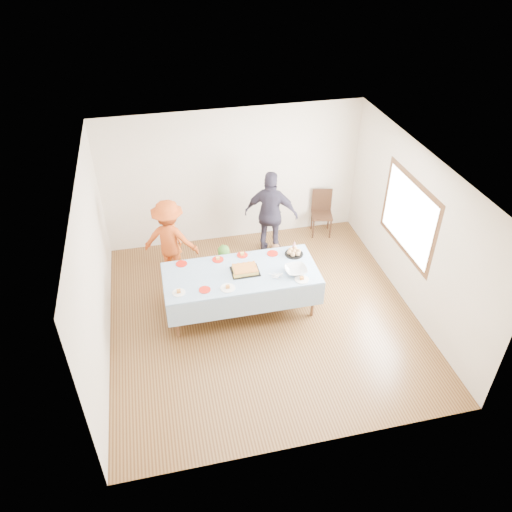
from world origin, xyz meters
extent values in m
plane|color=#4B2D15|center=(0.00, 0.00, 0.00)|extent=(5.00, 5.00, 0.00)
cube|color=beige|center=(0.00, 2.50, 1.35)|extent=(5.00, 0.04, 2.70)
cube|color=beige|center=(0.00, -2.50, 1.35)|extent=(5.00, 0.04, 2.70)
cube|color=beige|center=(-2.50, 0.00, 1.35)|extent=(0.04, 5.00, 2.70)
cube|color=beige|center=(2.50, 0.00, 1.35)|extent=(0.04, 5.00, 2.70)
cube|color=white|center=(0.00, 0.00, 2.70)|extent=(5.00, 5.00, 0.04)
cube|color=#472B16|center=(2.47, 0.20, 1.50)|extent=(0.03, 1.75, 1.35)
cylinder|color=#54311C|center=(-1.43, -0.17, 0.36)|extent=(0.06, 0.06, 0.73)
cylinder|color=#54311C|center=(0.81, -0.17, 0.36)|extent=(0.06, 0.06, 0.73)
cylinder|color=#54311C|center=(-1.43, 0.67, 0.36)|extent=(0.06, 0.06, 0.73)
cylinder|color=#54311C|center=(0.81, 0.67, 0.36)|extent=(0.06, 0.06, 0.73)
cube|color=#54311C|center=(-0.31, 0.25, 0.75)|extent=(2.40, 1.00, 0.04)
cube|color=white|center=(-0.31, 0.25, 0.78)|extent=(2.50, 1.10, 0.01)
cube|color=black|center=(-0.24, 0.25, 0.79)|extent=(0.46, 0.35, 0.01)
cube|color=#E5BA57|center=(-0.24, 0.25, 0.82)|extent=(0.39, 0.29, 0.06)
cube|color=#AD6328|center=(-0.24, 0.25, 0.86)|extent=(0.39, 0.29, 0.01)
cylinder|color=black|center=(0.67, 0.54, 0.79)|extent=(0.32, 0.32, 0.02)
sphere|color=tan|center=(0.76, 0.54, 0.84)|extent=(0.08, 0.08, 0.08)
sphere|color=tan|center=(0.71, 0.62, 0.84)|extent=(0.08, 0.08, 0.08)
sphere|color=tan|center=(0.63, 0.62, 0.84)|extent=(0.08, 0.08, 0.08)
sphere|color=tan|center=(0.59, 0.54, 0.84)|extent=(0.08, 0.08, 0.08)
sphere|color=tan|center=(0.63, 0.47, 0.84)|extent=(0.08, 0.08, 0.08)
sphere|color=tan|center=(0.71, 0.47, 0.84)|extent=(0.08, 0.08, 0.08)
sphere|color=tan|center=(0.67, 0.54, 0.84)|extent=(0.08, 0.08, 0.08)
imported|color=silver|center=(0.56, 0.05, 0.82)|extent=(0.36, 0.36, 0.09)
cone|color=white|center=(0.72, 0.70, 0.86)|extent=(0.09, 0.09, 0.16)
cylinder|color=red|center=(-1.22, 0.69, 0.79)|extent=(0.19, 0.19, 0.01)
cylinder|color=red|center=(-0.62, 0.67, 0.79)|extent=(0.20, 0.20, 0.01)
cylinder|color=red|center=(-0.19, 0.71, 0.79)|extent=(0.19, 0.19, 0.01)
cylinder|color=red|center=(0.32, 0.64, 0.79)|extent=(0.19, 0.19, 0.01)
cylinder|color=red|center=(-0.94, -0.07, 0.79)|extent=(0.18, 0.18, 0.01)
cylinder|color=white|center=(-1.34, -0.05, 0.79)|extent=(0.21, 0.21, 0.01)
cylinder|color=white|center=(-0.59, -0.11, 0.79)|extent=(0.23, 0.23, 0.01)
cylinder|color=white|center=(0.60, -0.15, 0.79)|extent=(0.23, 0.23, 0.01)
cylinder|color=black|center=(1.56, 2.07, 0.21)|extent=(0.03, 0.03, 0.42)
cylinder|color=black|center=(1.90, 1.99, 0.21)|extent=(0.03, 0.03, 0.42)
cylinder|color=black|center=(1.63, 2.41, 0.21)|extent=(0.03, 0.03, 0.42)
cylinder|color=black|center=(1.97, 2.33, 0.21)|extent=(0.03, 0.03, 0.42)
cube|color=black|center=(1.76, 2.20, 0.44)|extent=(0.49, 0.49, 0.05)
cube|color=black|center=(1.80, 2.38, 0.70)|extent=(0.41, 0.13, 0.48)
imported|color=orange|center=(-1.30, 1.78, 0.48)|extent=(0.41, 0.35, 0.95)
imported|color=#3C7527|center=(-0.48, 0.90, 0.44)|extent=(0.47, 0.34, 0.87)
imported|color=tan|center=(0.43, 0.92, 0.38)|extent=(0.42, 0.36, 0.76)
imported|color=#BC4717|center=(-1.35, 1.47, 0.77)|extent=(1.13, 0.88, 1.54)
imported|color=#302B3C|center=(0.58, 1.77, 0.86)|extent=(1.10, 0.79, 1.73)
camera|label=1|loc=(-1.48, -6.04, 5.71)|focal=35.00mm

